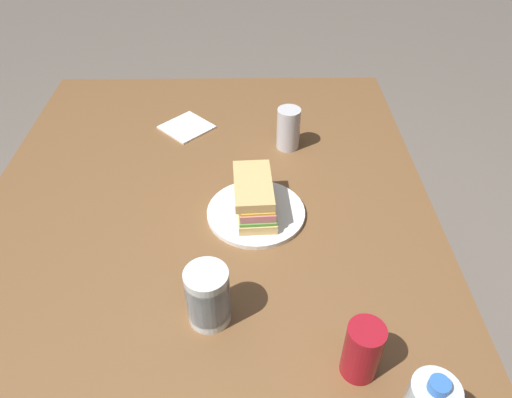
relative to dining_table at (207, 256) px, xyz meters
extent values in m
plane|color=#70665B|center=(0.00, 0.00, -0.65)|extent=(8.00, 8.00, 0.00)
cube|color=brown|center=(0.00, 0.00, 0.06)|extent=(1.58, 1.13, 0.04)
cylinder|color=brown|center=(0.71, -0.49, -0.31)|extent=(0.07, 0.07, 0.69)
cylinder|color=brown|center=(0.71, 0.49, -0.31)|extent=(0.07, 0.07, 0.69)
cylinder|color=white|center=(0.06, -0.12, 0.08)|extent=(0.24, 0.24, 0.01)
cube|color=#DBB26B|center=(0.06, -0.12, 0.10)|extent=(0.17, 0.10, 0.02)
cube|color=#599E3F|center=(0.06, -0.12, 0.12)|extent=(0.17, 0.10, 0.01)
cube|color=#C6727A|center=(0.06, -0.12, 0.13)|extent=(0.16, 0.09, 0.02)
cube|color=yellow|center=(0.06, -0.12, 0.15)|extent=(0.15, 0.09, 0.01)
cube|color=#DBB26B|center=(0.08, -0.12, 0.16)|extent=(0.17, 0.10, 0.02)
cylinder|color=maroon|center=(-0.35, -0.30, 0.14)|extent=(0.07, 0.07, 0.12)
cylinder|color=silver|center=(-0.23, -0.03, 0.13)|extent=(0.08, 0.08, 0.09)
cylinder|color=silver|center=(-0.23, -0.03, 0.14)|extent=(0.08, 0.08, 0.09)
cylinder|color=silver|center=(-0.23, -0.03, 0.16)|extent=(0.08, 0.08, 0.09)
cylinder|color=blue|center=(-0.49, -0.35, 0.29)|extent=(0.03, 0.03, 0.02)
cylinder|color=silver|center=(0.36, -0.22, 0.14)|extent=(0.07, 0.07, 0.12)
cube|color=white|center=(0.46, 0.09, 0.08)|extent=(0.18, 0.18, 0.01)
camera|label=1|loc=(-0.79, -0.11, 0.87)|focal=33.37mm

